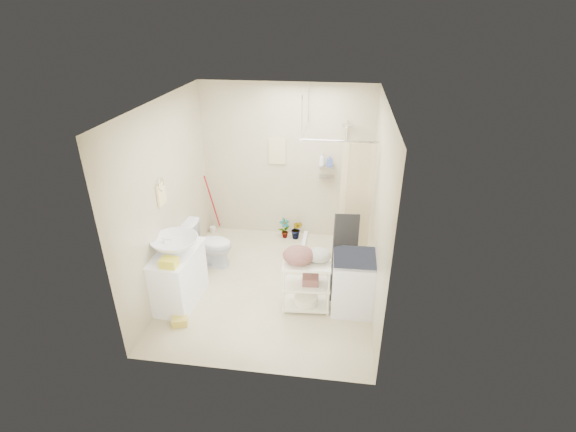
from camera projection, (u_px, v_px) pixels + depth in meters
name	position (u px, v px, depth m)	size (l,w,h in m)	color
floor	(271.00, 285.00, 6.02)	(3.20, 3.20, 0.00)	beige
ceiling	(267.00, 103.00, 4.85)	(2.80, 3.20, 0.04)	silver
wall_back	(287.00, 163.00, 6.86)	(2.80, 0.04, 2.60)	beige
wall_front	(241.00, 274.00, 4.02)	(2.80, 0.04, 2.60)	beige
wall_left	(167.00, 198.00, 5.61)	(0.04, 3.20, 2.60)	beige
wall_right	(379.00, 210.00, 5.27)	(0.04, 3.20, 2.60)	beige
vanity	(179.00, 277.00, 5.54)	(0.50, 0.88, 0.78)	white
sink	(175.00, 245.00, 5.32)	(0.61, 0.61, 0.21)	silver
counter_basket	(169.00, 263.00, 5.04)	(0.20, 0.16, 0.11)	gold
floor_basket	(179.00, 320.00, 5.25)	(0.27, 0.21, 0.15)	gold
toilet	(209.00, 244.00, 6.37)	(0.40, 0.71, 0.72)	silver
mop	(211.00, 204.00, 7.20)	(0.11, 0.11, 1.11)	#A1010C
potted_plant_a	(285.00, 228.00, 7.19)	(0.19, 0.13, 0.36)	brown
potted_plant_b	(297.00, 230.00, 7.17)	(0.19, 0.16, 0.35)	brown
hanging_towel	(277.00, 152.00, 6.77)	(0.28, 0.03, 0.42)	beige
towel_ring	(161.00, 192.00, 5.35)	(0.04, 0.22, 0.34)	#FCE393
tp_holder	(177.00, 234.00, 5.91)	(0.08, 0.12, 0.14)	white
shower	(337.00, 193.00, 6.38)	(1.10, 1.10, 2.10)	white
shampoo_bottle_a	(322.00, 159.00, 6.64)	(0.08, 0.08, 0.21)	silver
shampoo_bottle_b	(330.00, 161.00, 6.67)	(0.07, 0.07, 0.16)	#445AAF
washing_machine	(353.00, 283.00, 5.42)	(0.54, 0.56, 0.79)	white
laundry_rack	(306.00, 281.00, 5.41)	(0.61, 0.36, 0.84)	white
ironing_board	(344.00, 258.00, 5.55)	(0.35, 0.10, 1.23)	black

